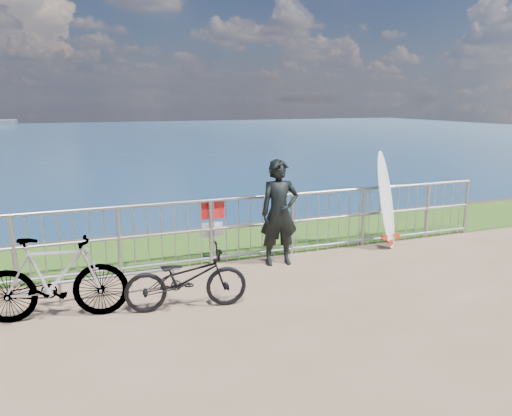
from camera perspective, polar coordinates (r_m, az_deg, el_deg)
name	(u,v)px	position (r m, az deg, el deg)	size (l,w,h in m)	color
grass_strip	(220,243)	(9.72, -4.10, -4.02)	(120.00, 120.00, 0.00)	#2D5718
railing	(240,228)	(8.56, -1.88, -2.29)	(10.06, 0.10, 1.13)	#93969B
surfer	(279,213)	(8.32, 2.69, -0.55)	(0.65, 0.43, 1.78)	black
surfboard	(386,204)	(9.57, 14.68, 0.49)	(0.62, 0.60, 1.83)	white
bicycle_near	(186,278)	(6.72, -7.98, -7.97)	(0.56, 1.61, 0.85)	black
bicycle_far	(54,279)	(6.80, -22.07, -7.49)	(0.51, 1.80, 1.08)	black
bike_rack	(118,278)	(7.29, -15.46, -7.71)	(1.74, 0.05, 0.36)	#93969B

